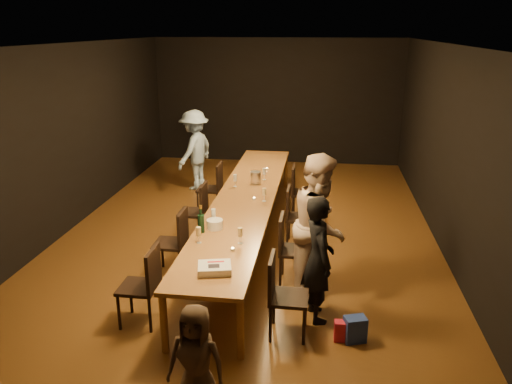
# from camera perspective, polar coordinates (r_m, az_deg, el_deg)

# --- Properties ---
(ground) EXTENTS (10.00, 10.00, 0.00)m
(ground) POSITION_cam_1_polar(r_m,az_deg,el_deg) (7.96, -1.17, -5.68)
(ground) COLOR #402110
(ground) RESTS_ON ground
(room_shell) EXTENTS (6.04, 10.04, 3.02)m
(room_shell) POSITION_cam_1_polar(r_m,az_deg,el_deg) (7.36, -1.28, 9.25)
(room_shell) COLOR black
(room_shell) RESTS_ON ground
(table) EXTENTS (0.90, 6.00, 0.75)m
(table) POSITION_cam_1_polar(r_m,az_deg,el_deg) (7.70, -1.20, -0.91)
(table) COLOR brown
(table) RESTS_ON ground
(chair_right_0) EXTENTS (0.42, 0.42, 0.93)m
(chair_right_0) POSITION_cam_1_polar(r_m,az_deg,el_deg) (5.54, 3.77, -11.83)
(chair_right_0) COLOR black
(chair_right_0) RESTS_ON ground
(chair_right_1) EXTENTS (0.42, 0.42, 0.93)m
(chair_right_1) POSITION_cam_1_polar(r_m,az_deg,el_deg) (6.60, 4.53, -6.60)
(chair_right_1) COLOR black
(chair_right_1) RESTS_ON ground
(chair_right_2) EXTENTS (0.42, 0.42, 0.93)m
(chair_right_2) POSITION_cam_1_polar(r_m,az_deg,el_deg) (7.70, 5.07, -2.85)
(chair_right_2) COLOR black
(chair_right_2) RESTS_ON ground
(chair_right_3) EXTENTS (0.42, 0.42, 0.93)m
(chair_right_3) POSITION_cam_1_polar(r_m,az_deg,el_deg) (8.83, 5.47, -0.04)
(chair_right_3) COLOR black
(chair_right_3) RESTS_ON ground
(chair_left_0) EXTENTS (0.42, 0.42, 0.93)m
(chair_left_0) POSITION_cam_1_polar(r_m,az_deg,el_deg) (5.88, -13.29, -10.42)
(chair_left_0) COLOR black
(chair_left_0) RESTS_ON ground
(chair_left_1) EXTENTS (0.42, 0.42, 0.93)m
(chair_left_1) POSITION_cam_1_polar(r_m,az_deg,el_deg) (6.89, -9.80, -5.72)
(chair_left_1) COLOR black
(chair_left_1) RESTS_ON ground
(chair_left_2) EXTENTS (0.42, 0.42, 0.93)m
(chair_left_2) POSITION_cam_1_polar(r_m,az_deg,el_deg) (7.95, -7.26, -2.23)
(chair_left_2) COLOR black
(chair_left_2) RESTS_ON ground
(chair_left_3) EXTENTS (0.42, 0.42, 0.93)m
(chair_left_3) POSITION_cam_1_polar(r_m,az_deg,el_deg) (9.05, -5.34, 0.42)
(chair_left_3) COLOR black
(chair_left_3) RESTS_ON ground
(woman_birthday) EXTENTS (0.51, 0.63, 1.50)m
(woman_birthday) POSITION_cam_1_polar(r_m,az_deg,el_deg) (5.73, 7.13, -7.60)
(woman_birthday) COLOR black
(woman_birthday) RESTS_ON ground
(woman_tan) EXTENTS (0.86, 1.01, 1.82)m
(woman_tan) POSITION_cam_1_polar(r_m,az_deg,el_deg) (6.25, 7.29, -3.74)
(woman_tan) COLOR beige
(woman_tan) RESTS_ON ground
(man_blue) EXTENTS (0.91, 1.20, 1.65)m
(man_blue) POSITION_cam_1_polar(r_m,az_deg,el_deg) (10.39, -7.02, 4.79)
(man_blue) COLOR #96B9E8
(man_blue) RESTS_ON ground
(child) EXTENTS (0.55, 0.38, 1.06)m
(child) POSITION_cam_1_polar(r_m,az_deg,el_deg) (4.53, -6.84, -18.66)
(child) COLOR #463427
(child) RESTS_ON ground
(gift_bag_red) EXTENTS (0.20, 0.12, 0.23)m
(gift_bag_red) POSITION_cam_1_polar(r_m,az_deg,el_deg) (5.68, 9.93, -15.39)
(gift_bag_red) COLOR red
(gift_bag_red) RESTS_ON ground
(gift_bag_blue) EXTENTS (0.27, 0.22, 0.29)m
(gift_bag_blue) POSITION_cam_1_polar(r_m,az_deg,el_deg) (5.68, 11.24, -15.13)
(gift_bag_blue) COLOR #233B99
(gift_bag_blue) RESTS_ON ground
(birthday_cake) EXTENTS (0.41, 0.35, 0.08)m
(birthday_cake) POSITION_cam_1_polar(r_m,az_deg,el_deg) (5.42, -4.76, -8.66)
(birthday_cake) COLOR white
(birthday_cake) RESTS_ON table
(plate_stack) EXTENTS (0.27, 0.27, 0.12)m
(plate_stack) POSITION_cam_1_polar(r_m,az_deg,el_deg) (6.50, -4.73, -3.68)
(plate_stack) COLOR white
(plate_stack) RESTS_ON table
(champagne_bottle) EXTENTS (0.10, 0.10, 0.36)m
(champagne_bottle) POSITION_cam_1_polar(r_m,az_deg,el_deg) (6.36, -6.31, -3.07)
(champagne_bottle) COLOR black
(champagne_bottle) RESTS_ON table
(ice_bucket) EXTENTS (0.22, 0.22, 0.20)m
(ice_bucket) POSITION_cam_1_polar(r_m,az_deg,el_deg) (8.33, -0.05, 1.68)
(ice_bucket) COLOR silver
(ice_bucket) RESTS_ON table
(wineglass_0) EXTENTS (0.06, 0.06, 0.21)m
(wineglass_0) POSITION_cam_1_polar(r_m,az_deg,el_deg) (6.08, -6.57, -4.92)
(wineglass_0) COLOR beige
(wineglass_0) RESTS_ON table
(wineglass_1) EXTENTS (0.06, 0.06, 0.21)m
(wineglass_1) POSITION_cam_1_polar(r_m,az_deg,el_deg) (6.03, -1.84, -5.01)
(wineglass_1) COLOR beige
(wineglass_1) RESTS_ON table
(wineglass_2) EXTENTS (0.06, 0.06, 0.21)m
(wineglass_2) POSITION_cam_1_polar(r_m,az_deg,el_deg) (6.65, -4.87, -2.77)
(wineglass_2) COLOR silver
(wineglass_2) RESTS_ON table
(wineglass_3) EXTENTS (0.06, 0.06, 0.21)m
(wineglass_3) POSITION_cam_1_polar(r_m,az_deg,el_deg) (7.46, 0.93, -0.32)
(wineglass_3) COLOR beige
(wineglass_3) RESTS_ON table
(wineglass_4) EXTENTS (0.06, 0.06, 0.21)m
(wineglass_4) POSITION_cam_1_polar(r_m,az_deg,el_deg) (8.15, -2.40, 1.30)
(wineglass_4) COLOR silver
(wineglass_4) RESTS_ON table
(wineglass_5) EXTENTS (0.06, 0.06, 0.21)m
(wineglass_5) POSITION_cam_1_polar(r_m,az_deg,el_deg) (8.51, 0.96, 2.07)
(wineglass_5) COLOR silver
(wineglass_5) RESTS_ON table
(tealight_near) EXTENTS (0.05, 0.05, 0.03)m
(tealight_near) POSITION_cam_1_polar(r_m,az_deg,el_deg) (5.89, -2.68, -6.56)
(tealight_near) COLOR #B2B7B2
(tealight_near) RESTS_ON table
(tealight_mid) EXTENTS (0.05, 0.05, 0.03)m
(tealight_mid) POSITION_cam_1_polar(r_m,az_deg,el_deg) (7.56, -0.21, -0.77)
(tealight_mid) COLOR #B2B7B2
(tealight_mid) RESTS_ON table
(tealight_far) EXTENTS (0.05, 0.05, 0.03)m
(tealight_far) POSITION_cam_1_polar(r_m,az_deg,el_deg) (9.15, 1.25, 2.67)
(tealight_far) COLOR #B2B7B2
(tealight_far) RESTS_ON table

